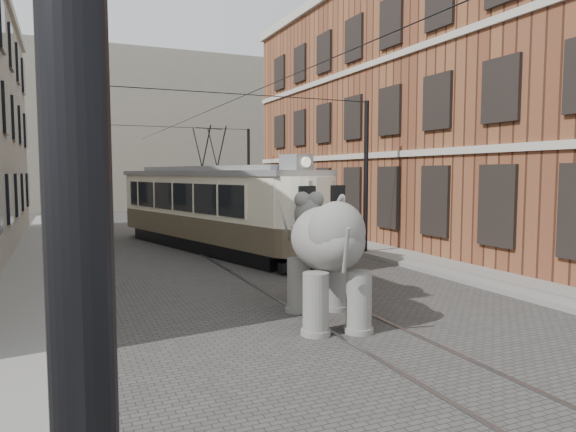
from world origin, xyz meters
name	(u,v)px	position (x,y,z in m)	size (l,w,h in m)	color
ground	(313,303)	(0.00, 0.00, 0.00)	(120.00, 120.00, 0.00)	#3D3B38
tram_rails	(313,302)	(0.00, 0.00, 0.01)	(1.54, 80.00, 0.02)	slate
sidewalk_right	(496,280)	(6.00, 0.00, 0.07)	(2.00, 60.00, 0.15)	slate
sidewalk_left	(22,331)	(-6.50, 0.00, 0.07)	(2.00, 60.00, 0.15)	slate
brick_building	(437,115)	(11.00, 9.00, 6.00)	(8.00, 26.00, 12.00)	brown
distant_block	(127,133)	(0.00, 40.00, 7.00)	(28.00, 10.00, 14.00)	gray
catenary	(242,180)	(-0.20, 5.00, 3.00)	(11.00, 30.20, 6.00)	black
tram	(210,189)	(0.00, 9.84, 2.56)	(2.66, 12.89, 5.12)	beige
elephant	(327,258)	(-0.45, -1.57, 1.40)	(2.52, 4.57, 2.80)	slate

